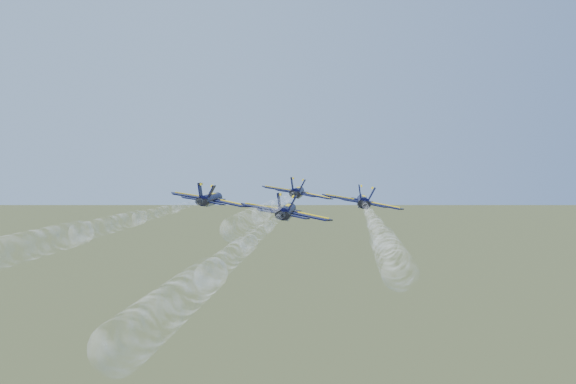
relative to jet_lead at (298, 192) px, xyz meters
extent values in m
cylinder|color=black|center=(-0.08, -0.29, 0.03)|extent=(5.20, 11.78, 1.76)
cone|color=black|center=(2.02, 6.44, 0.03)|extent=(2.37, 2.73, 1.76)
ellipsoid|color=black|center=(0.90, 2.57, 0.51)|extent=(1.58, 2.33, 0.87)
cube|color=gray|center=(-0.18, -0.26, -0.54)|extent=(4.49, 10.51, 0.63)
cube|color=black|center=(-3.15, -0.07, 0.49)|extent=(5.13, 2.90, 1.08)
cube|color=yellow|center=(-2.68, 1.36, 0.57)|extent=(4.96, 0.36, 1.09)
cube|color=black|center=(2.53, -1.85, -0.60)|extent=(5.81, 5.28, 1.08)
cube|color=yellow|center=(2.99, -0.42, -0.51)|extent=(4.22, 3.13, 1.09)
cube|color=black|center=(-3.52, -5.11, 0.37)|extent=(2.40, 1.60, 0.54)
cube|color=black|center=(-0.02, -6.21, -0.30)|extent=(2.68, 2.56, 0.54)
cube|color=black|center=(-2.08, -4.91, 1.39)|extent=(1.01, 2.00, 2.31)
cube|color=black|center=(-0.66, -5.36, 1.12)|extent=(1.75, 2.23, 2.10)
cylinder|color=black|center=(-2.35, -6.13, 0.02)|extent=(1.40, 1.36, 1.14)
cylinder|color=black|center=(-1.59, -6.37, -0.13)|extent=(1.40, 1.36, 1.14)
cylinder|color=black|center=(-15.23, -8.38, 0.03)|extent=(5.20, 11.78, 1.76)
cone|color=black|center=(-13.12, -1.65, 0.03)|extent=(2.37, 2.73, 1.76)
ellipsoid|color=black|center=(-14.24, -5.52, 0.51)|extent=(1.58, 2.33, 0.87)
cube|color=gray|center=(-15.33, -8.35, -0.54)|extent=(4.49, 10.51, 0.63)
cube|color=black|center=(-18.30, -8.16, 0.49)|extent=(5.13, 2.90, 1.08)
cube|color=yellow|center=(-17.83, -6.73, 0.57)|extent=(4.96, 0.36, 1.09)
cube|color=black|center=(-12.62, -9.94, -0.60)|extent=(5.81, 5.28, 1.08)
cube|color=yellow|center=(-12.15, -8.51, -0.51)|extent=(4.22, 3.13, 1.09)
cube|color=black|center=(-18.67, -13.20, 0.37)|extent=(2.40, 1.60, 0.54)
cube|color=black|center=(-15.16, -14.30, -0.30)|extent=(2.68, 2.56, 0.54)
cube|color=black|center=(-17.22, -13.00, 1.39)|extent=(1.01, 2.00, 2.31)
cube|color=black|center=(-15.81, -13.45, 1.12)|extent=(1.75, 2.23, 2.10)
cylinder|color=black|center=(-17.49, -14.22, 0.02)|extent=(1.40, 1.36, 1.14)
cylinder|color=black|center=(-16.74, -14.46, -0.13)|extent=(1.40, 1.36, 1.14)
cylinder|color=black|center=(5.65, -16.42, 0.03)|extent=(5.20, 11.78, 1.76)
cone|color=black|center=(7.76, -9.69, 0.03)|extent=(2.37, 2.73, 1.76)
ellipsoid|color=black|center=(6.64, -13.56, 0.51)|extent=(1.58, 2.33, 0.87)
cube|color=gray|center=(5.56, -16.39, -0.54)|extent=(4.49, 10.51, 0.63)
cube|color=black|center=(2.59, -16.21, 0.49)|extent=(5.13, 2.90, 1.08)
cube|color=yellow|center=(3.05, -14.77, 0.57)|extent=(4.96, 0.36, 1.09)
cube|color=black|center=(8.26, -17.99, -0.60)|extent=(5.81, 5.28, 1.08)
cube|color=yellow|center=(8.73, -16.55, -0.51)|extent=(4.22, 3.13, 1.09)
cube|color=black|center=(2.22, -21.25, 0.37)|extent=(2.40, 1.60, 0.54)
cube|color=black|center=(5.72, -22.34, -0.30)|extent=(2.68, 2.56, 0.54)
cube|color=black|center=(3.66, -21.05, 1.39)|extent=(1.01, 2.00, 2.31)
cube|color=black|center=(5.08, -21.49, 1.12)|extent=(1.75, 2.23, 2.10)
cylinder|color=black|center=(3.39, -22.27, 0.02)|extent=(1.40, 1.36, 1.14)
cylinder|color=black|center=(4.14, -22.50, -0.13)|extent=(1.40, 1.36, 1.14)
cylinder|color=black|center=(-7.55, -25.65, 0.03)|extent=(5.20, 11.78, 1.76)
cone|color=black|center=(-5.44, -18.92, 0.03)|extent=(2.37, 2.73, 1.76)
ellipsoid|color=black|center=(-6.56, -22.79, 0.51)|extent=(1.58, 2.33, 0.87)
cube|color=gray|center=(-7.65, -25.62, -0.54)|extent=(4.49, 10.51, 0.63)
cube|color=black|center=(-10.61, -25.44, 0.49)|extent=(5.13, 2.90, 1.08)
cube|color=yellow|center=(-10.15, -24.00, 0.57)|extent=(4.96, 0.36, 1.09)
cube|color=black|center=(-4.94, -27.22, -0.60)|extent=(5.81, 5.28, 1.08)
cube|color=yellow|center=(-4.47, -25.78, -0.51)|extent=(4.22, 3.13, 1.09)
cube|color=black|center=(-10.98, -30.48, 0.37)|extent=(2.40, 1.60, 0.54)
cube|color=black|center=(-7.48, -31.57, -0.30)|extent=(2.68, 2.56, 0.54)
cube|color=black|center=(-9.54, -30.28, 1.39)|extent=(1.01, 2.00, 2.31)
cube|color=black|center=(-8.12, -30.72, 1.12)|extent=(1.75, 2.23, 2.10)
cylinder|color=black|center=(-9.81, -31.50, 0.02)|extent=(1.40, 1.36, 1.14)
cylinder|color=black|center=(-9.06, -31.73, -0.13)|extent=(1.40, 1.36, 1.14)
cylinder|color=white|center=(-4.33, -13.84, 0.03)|extent=(5.78, 15.87, 0.93)
cylinder|color=white|center=(-8.94, -28.56, 0.03)|extent=(6.11, 15.98, 1.28)
cylinder|color=white|center=(-13.56, -43.27, 0.03)|extent=(6.51, 16.10, 1.70)
cylinder|color=white|center=(-18.17, -57.98, 0.03)|extent=(6.96, 16.24, 2.17)
cylinder|color=white|center=(-19.48, -21.93, 0.03)|extent=(5.78, 15.87, 0.93)
cylinder|color=white|center=(-24.09, -36.65, 0.03)|extent=(6.11, 15.98, 1.28)
cylinder|color=white|center=(-28.70, -51.36, 0.03)|extent=(6.51, 16.10, 1.70)
cylinder|color=white|center=(-33.31, -66.07, 0.03)|extent=(6.96, 16.24, 2.17)
cylinder|color=white|center=(1.41, -29.98, 0.03)|extent=(5.78, 15.87, 0.93)
cylinder|color=white|center=(-3.21, -44.69, 0.03)|extent=(6.11, 15.98, 1.28)
cylinder|color=white|center=(-7.82, -59.40, 0.03)|extent=(6.51, 16.10, 1.70)
cylinder|color=white|center=(-12.43, -74.11, 0.03)|extent=(6.96, 16.24, 2.17)
cylinder|color=white|center=(-11.80, -39.21, 0.03)|extent=(5.78, 15.87, 0.93)
cylinder|color=white|center=(-16.41, -53.92, 0.03)|extent=(6.11, 15.98, 1.28)
cylinder|color=white|center=(-21.02, -68.63, 0.03)|extent=(6.51, 16.10, 1.70)
cylinder|color=white|center=(-25.63, -83.34, 0.03)|extent=(6.96, 16.24, 2.17)
camera|label=1|loc=(-27.30, -113.99, 10.79)|focal=45.00mm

